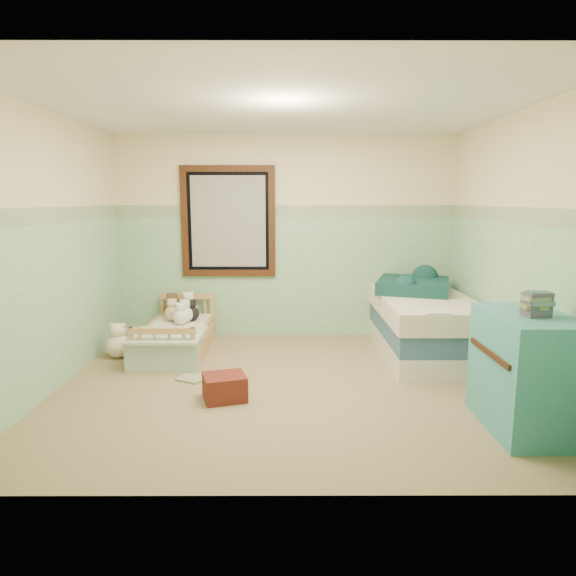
{
  "coord_description": "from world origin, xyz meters",
  "views": [
    {
      "loc": [
        0.02,
        -4.5,
        1.71
      ],
      "look_at": [
        0.03,
        0.35,
        0.86
      ],
      "focal_mm": 31.38,
      "sensor_mm": 36.0,
      "label": 1
    }
  ],
  "objects_px": {
    "toddler_bed_frame": "(177,344)",
    "plush_floor_tan": "(144,357)",
    "twin_bed_frame": "(422,344)",
    "plush_floor_cream": "(119,346)",
    "floor_book": "(191,379)",
    "dresser": "(526,372)",
    "red_pillow": "(225,387)"
  },
  "relations": [
    {
      "from": "toddler_bed_frame",
      "to": "plush_floor_tan",
      "type": "xyz_separation_m",
      "value": [
        -0.22,
        -0.52,
        0.02
      ]
    },
    {
      "from": "toddler_bed_frame",
      "to": "twin_bed_frame",
      "type": "xyz_separation_m",
      "value": [
        2.79,
        -0.07,
        0.02
      ]
    },
    {
      "from": "toddler_bed_frame",
      "to": "plush_floor_tan",
      "type": "relative_size",
      "value": 6.45
    },
    {
      "from": "toddler_bed_frame",
      "to": "plush_floor_cream",
      "type": "xyz_separation_m",
      "value": [
        -0.59,
        -0.21,
        0.04
      ]
    },
    {
      "from": "toddler_bed_frame",
      "to": "floor_book",
      "type": "height_order",
      "value": "toddler_bed_frame"
    },
    {
      "from": "plush_floor_cream",
      "to": "plush_floor_tan",
      "type": "distance_m",
      "value": 0.49
    },
    {
      "from": "plush_floor_cream",
      "to": "dresser",
      "type": "bearing_deg",
      "value": -25.6
    },
    {
      "from": "toddler_bed_frame",
      "to": "plush_floor_tan",
      "type": "height_order",
      "value": "plush_floor_tan"
    },
    {
      "from": "twin_bed_frame",
      "to": "floor_book",
      "type": "relative_size",
      "value": 7.43
    },
    {
      "from": "toddler_bed_frame",
      "to": "red_pillow",
      "type": "relative_size",
      "value": 3.88
    },
    {
      "from": "twin_bed_frame",
      "to": "red_pillow",
      "type": "height_order",
      "value": "same"
    },
    {
      "from": "twin_bed_frame",
      "to": "plush_floor_tan",
      "type": "bearing_deg",
      "value": -171.44
    },
    {
      "from": "dresser",
      "to": "red_pillow",
      "type": "relative_size",
      "value": 2.51
    },
    {
      "from": "floor_book",
      "to": "plush_floor_tan",
      "type": "bearing_deg",
      "value": 171.41
    },
    {
      "from": "plush_floor_cream",
      "to": "dresser",
      "type": "xyz_separation_m",
      "value": [
        3.64,
        -1.75,
        0.31
      ]
    },
    {
      "from": "plush_floor_tan",
      "to": "red_pillow",
      "type": "relative_size",
      "value": 0.6
    },
    {
      "from": "toddler_bed_frame",
      "to": "plush_floor_tan",
      "type": "distance_m",
      "value": 0.57
    },
    {
      "from": "toddler_bed_frame",
      "to": "twin_bed_frame",
      "type": "distance_m",
      "value": 2.79
    },
    {
      "from": "red_pillow",
      "to": "floor_book",
      "type": "distance_m",
      "value": 0.62
    },
    {
      "from": "dresser",
      "to": "floor_book",
      "type": "distance_m",
      "value": 2.94
    },
    {
      "from": "dresser",
      "to": "floor_book",
      "type": "relative_size",
      "value": 3.56
    },
    {
      "from": "toddler_bed_frame",
      "to": "plush_floor_cream",
      "type": "height_order",
      "value": "plush_floor_cream"
    },
    {
      "from": "toddler_bed_frame",
      "to": "plush_floor_cream",
      "type": "relative_size",
      "value": 5.21
    },
    {
      "from": "plush_floor_cream",
      "to": "twin_bed_frame",
      "type": "bearing_deg",
      "value": 2.36
    },
    {
      "from": "plush_floor_tan",
      "to": "red_pillow",
      "type": "height_order",
      "value": "red_pillow"
    },
    {
      "from": "twin_bed_frame",
      "to": "red_pillow",
      "type": "distance_m",
      "value": 2.46
    },
    {
      "from": "plush_floor_cream",
      "to": "dresser",
      "type": "height_order",
      "value": "dresser"
    },
    {
      "from": "toddler_bed_frame",
      "to": "plush_floor_tan",
      "type": "bearing_deg",
      "value": -113.16
    },
    {
      "from": "toddler_bed_frame",
      "to": "plush_floor_cream",
      "type": "distance_m",
      "value": 0.63
    },
    {
      "from": "plush_floor_tan",
      "to": "dresser",
      "type": "distance_m",
      "value": 3.59
    },
    {
      "from": "plush_floor_cream",
      "to": "dresser",
      "type": "distance_m",
      "value": 4.05
    },
    {
      "from": "twin_bed_frame",
      "to": "floor_book",
      "type": "distance_m",
      "value": 2.59
    }
  ]
}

